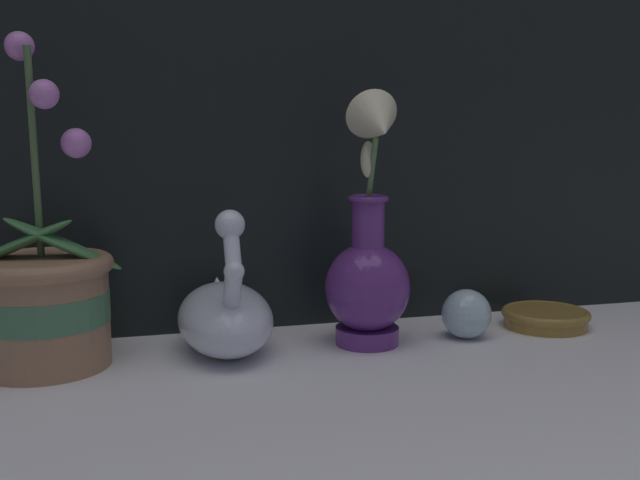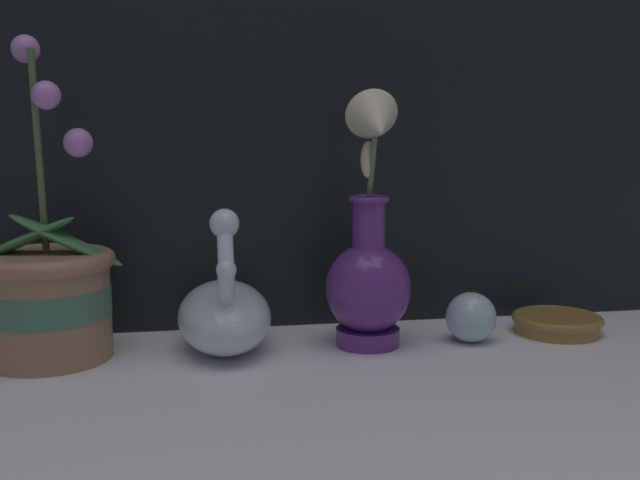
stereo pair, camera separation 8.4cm
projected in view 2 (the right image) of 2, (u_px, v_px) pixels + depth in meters
The scene contains 6 objects.
ground_plane at pixel (338, 371), 0.84m from camera, with size 2.80×2.80×0.00m, color white.
orchid_potted_plant at pixel (47, 293), 0.88m from camera, with size 0.18×0.16×0.38m.
swan_figurine at pixel (224, 312), 0.92m from camera, with size 0.11×0.20×0.18m.
blue_vase at pixel (369, 267), 0.92m from camera, with size 0.11×0.13×0.32m.
glass_sphere at pixel (471, 317), 0.95m from camera, with size 0.06×0.06×0.06m.
amber_dish at pixel (557, 322), 1.00m from camera, with size 0.12×0.12×0.02m.
Camera 2 is at (-0.15, -0.80, 0.27)m, focal length 42.00 mm.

